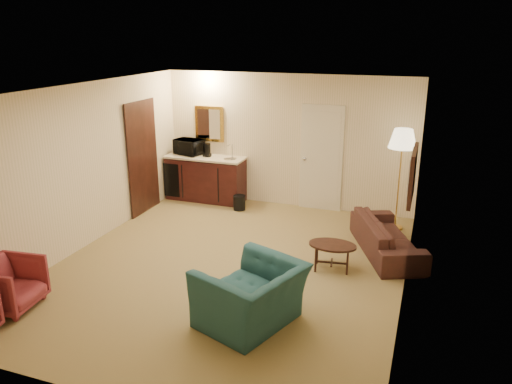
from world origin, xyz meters
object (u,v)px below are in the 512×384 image
sofa (387,231)px  microwave (189,145)px  waste_bin (239,203)px  coffee_maker (207,150)px  teal_armchair (251,286)px  wetbar_cabinet (206,178)px  rose_chair_near (9,282)px  floor_lamp (399,180)px  coffee_table (332,257)px

sofa → microwave: (-4.20, 1.49, 0.75)m
waste_bin → coffee_maker: 1.30m
teal_armchair → wetbar_cabinet: bearing=-128.2°
rose_chair_near → coffee_maker: 4.83m
sofa → microwave: 4.52m
rose_chair_near → sofa: bearing=-59.2°
sofa → floor_lamp: bearing=-25.8°
wetbar_cabinet → coffee_maker: coffee_maker is taller
sofa → rose_chair_near: (-4.30, -3.30, -0.01)m
sofa → waste_bin: size_ratio=6.33×
rose_chair_near → coffee_maker: coffee_maker is taller
teal_armchair → coffee_table: 1.88m
floor_lamp → microwave: 4.27m
wetbar_cabinet → rose_chair_near: 4.75m
sofa → teal_armchair: teal_armchair is taller
sofa → waste_bin: (-2.92, 1.07, -0.21)m
coffee_maker → microwave: bearing=164.5°
sofa → waste_bin: bearing=46.8°
rose_chair_near → teal_armchair: bearing=-83.8°
sofa → rose_chair_near: 5.42m
rose_chair_near → coffee_maker: (0.54, 4.75, 0.70)m
floor_lamp → waste_bin: bearing=-179.3°
teal_armchair → floor_lamp: bearing=180.0°
waste_bin → microwave: size_ratio=0.52×
wetbar_cabinet → microwave: size_ratio=2.90×
rose_chair_near → waste_bin: 4.58m
sofa → coffee_maker: (-3.76, 1.45, 0.69)m
teal_armchair → coffee_maker: size_ratio=4.23×
floor_lamp → teal_armchair: bearing=-110.2°
sofa → microwave: size_ratio=3.26×
sofa → teal_armchair: bearing=130.1°
sofa → coffee_maker: bearing=45.8°
waste_bin → microwave: (-1.28, 0.43, 0.97)m
wetbar_cabinet → coffee_table: (3.11, -2.29, -0.26)m
rose_chair_near → coffee_maker: bearing=-13.2°
sofa → teal_armchair: size_ratio=1.61×
microwave → rose_chair_near: bearing=-77.0°
floor_lamp → coffee_maker: (-3.81, 0.35, 0.16)m
waste_bin → coffee_maker: size_ratio=1.08×
sofa → microwave: microwave is taller
rose_chair_near → floor_lamp: bearing=-51.4°
floor_lamp → wetbar_cabinet: bearing=175.2°
wetbar_cabinet → rose_chair_near: bearing=-96.0°
wetbar_cabinet → coffee_maker: size_ratio=6.06×
wetbar_cabinet → teal_armchair: 4.74m
floor_lamp → coffee_maker: bearing=174.8°
floor_lamp → sofa: bearing=-92.6°
coffee_table → microwave: size_ratio=1.23×
floor_lamp → waste_bin: 3.06m
sofa → waste_bin: 3.12m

